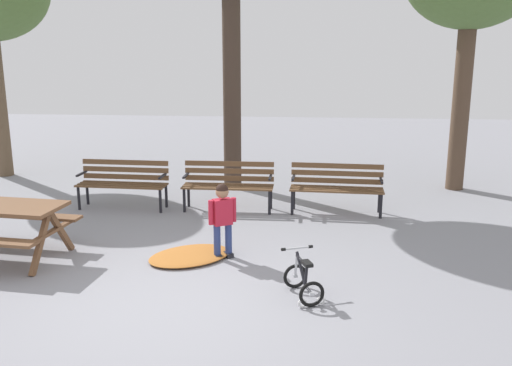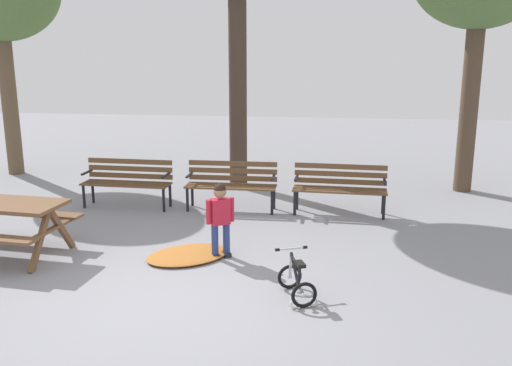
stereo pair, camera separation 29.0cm
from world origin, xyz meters
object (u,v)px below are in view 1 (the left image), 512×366
(park_bench_far_left, at_px, (123,180))
(child_standing, at_px, (222,215))
(park_bench_left, at_px, (228,182))
(kids_bicycle, at_px, (303,281))
(park_bench_right, at_px, (337,184))

(park_bench_far_left, distance_m, child_standing, 3.16)
(park_bench_far_left, height_order, park_bench_left, same)
(park_bench_left, distance_m, kids_bicycle, 3.80)
(park_bench_far_left, relative_size, kids_bicycle, 2.56)
(park_bench_far_left, xyz_separation_m, park_bench_left, (1.90, 0.06, 0.00))
(park_bench_right, distance_m, child_standing, 2.87)
(park_bench_left, distance_m, child_standing, 2.39)
(park_bench_right, relative_size, kids_bicycle, 2.56)
(park_bench_far_left, bearing_deg, park_bench_right, 0.73)
(park_bench_left, bearing_deg, park_bench_far_left, -178.14)
(park_bench_right, xyz_separation_m, child_standing, (-1.64, -2.36, 0.10))
(park_bench_left, height_order, child_standing, child_standing)
(park_bench_far_left, distance_m, kids_bicycle, 4.78)
(park_bench_far_left, xyz_separation_m, kids_bicycle, (3.28, -3.46, -0.31))
(park_bench_right, bearing_deg, park_bench_far_left, -179.27)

